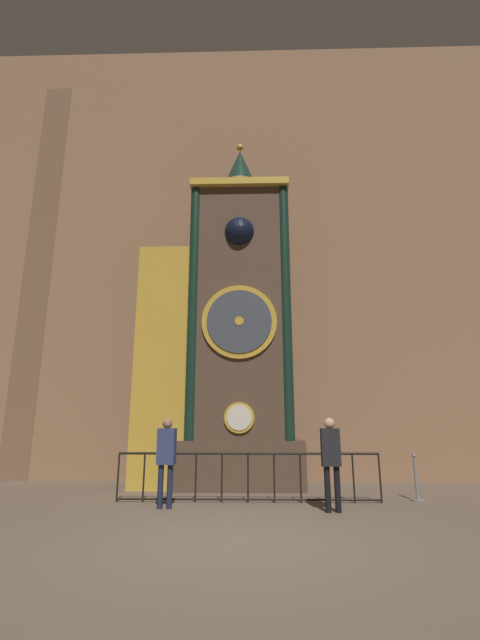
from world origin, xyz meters
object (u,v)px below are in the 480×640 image
at_px(clock_tower, 223,332).
at_px(visitor_far, 331,455).
at_px(visitor_near, 166,454).
at_px(stanchion_post, 417,486).

bearing_deg(clock_tower, visitor_far, -53.35).
relative_size(visitor_near, visitor_far, 1.00).
relative_size(visitor_near, stanchion_post, 1.75).
height_order(visitor_near, stanchion_post, visitor_near).
relative_size(clock_tower, visitor_far, 5.93).
height_order(visitor_far, stanchion_post, visitor_far).
distance_m(visitor_near, stanchion_post, 5.26).
xyz_separation_m(clock_tower, visitor_near, (-0.89, -2.73, -3.02)).
distance_m(clock_tower, visitor_near, 4.17).
bearing_deg(visitor_far, visitor_near, 176.32).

